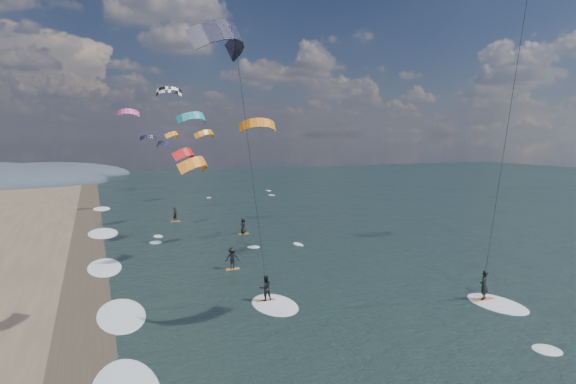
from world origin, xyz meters
name	(u,v)px	position (x,y,z in m)	size (l,w,h in m)	color
wet_sand_strip	(83,358)	(-12.00, 10.00, 0.00)	(3.00, 240.00, 0.00)	#382D23
kitesurfer_near_a	(526,23)	(7.73, 4.14, 15.36)	(7.86, 8.35, 19.64)	orange
kitesurfer_near_b	(249,138)	(-3.95, 9.87, 10.07)	(6.85, 9.10, 15.66)	orange
far_kitesurfers	(223,237)	(-0.33, 29.66, 0.85)	(6.50, 23.27, 1.71)	orange
bg_kite_field	(178,129)	(0.12, 55.62, 11.09)	(15.12, 72.24, 9.01)	black
shoreline_surf	(107,318)	(-10.80, 14.75, 0.00)	(2.40, 79.40, 0.11)	white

